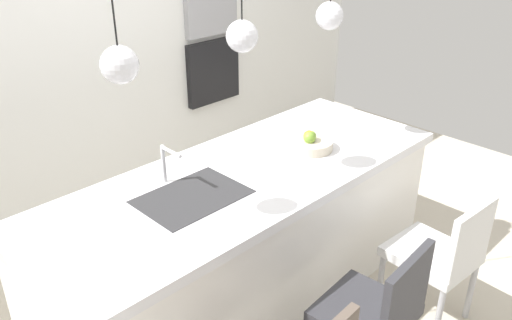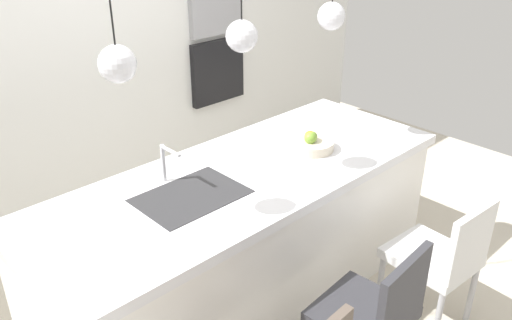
{
  "view_description": "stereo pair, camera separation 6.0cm",
  "coord_description": "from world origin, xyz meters",
  "views": [
    {
      "loc": [
        -1.86,
        -1.97,
        2.34
      ],
      "look_at": [
        0.1,
        0.0,
        0.95
      ],
      "focal_mm": 37.55,
      "sensor_mm": 36.0,
      "label": 1
    },
    {
      "loc": [
        -1.82,
        -2.01,
        2.34
      ],
      "look_at": [
        0.1,
        0.0,
        0.95
      ],
      "focal_mm": 37.55,
      "sensor_mm": 36.0,
      "label": 2
    }
  ],
  "objects": [
    {
      "name": "sink_basin",
      "position": [
        -0.38,
        0.0,
        0.89
      ],
      "size": [
        0.56,
        0.4,
        0.02
      ],
      "primitive_type": "cube",
      "color": "#2D2D30",
      "rests_on": "kitchen_island"
    },
    {
      "name": "chair_middle",
      "position": [
        0.0,
        -0.95,
        0.48
      ],
      "size": [
        0.48,
        0.47,
        0.86
      ],
      "color": "#333338",
      "rests_on": "ground"
    },
    {
      "name": "chair_far",
      "position": [
        0.66,
        -0.95,
        0.48
      ],
      "size": [
        0.44,
        0.49,
        0.85
      ],
      "color": "silver",
      "rests_on": "ground"
    },
    {
      "name": "fruit_bowl",
      "position": [
        0.52,
        -0.06,
        0.94
      ],
      "size": [
        0.28,
        0.28,
        0.13
      ],
      "color": "beige",
      "rests_on": "kitchen_island"
    },
    {
      "name": "microwave",
      "position": [
        1.13,
        1.58,
        1.41
      ],
      "size": [
        0.54,
        0.08,
        0.34
      ],
      "primitive_type": "cube",
      "color": "#9E9EA3",
      "rests_on": "back_wall"
    },
    {
      "name": "faucet",
      "position": [
        -0.38,
        0.21,
        1.04
      ],
      "size": [
        0.02,
        0.17,
        0.22
      ],
      "color": "silver",
      "rests_on": "kitchen_island"
    },
    {
      "name": "kitchen_island",
      "position": [
        0.0,
        0.0,
        0.45
      ],
      "size": [
        2.59,
        0.97,
        0.9
      ],
      "color": "white",
      "rests_on": "ground"
    },
    {
      "name": "pendant_light_left",
      "position": [
        -0.72,
        0.0,
        1.69
      ],
      "size": [
        0.17,
        0.17,
        0.77
      ],
      "color": "silver"
    },
    {
      "name": "floor",
      "position": [
        0.0,
        0.0,
        0.0
      ],
      "size": [
        6.6,
        6.6,
        0.0
      ],
      "primitive_type": "plane",
      "color": "beige",
      "rests_on": "ground"
    },
    {
      "name": "oven",
      "position": [
        1.13,
        1.58,
        0.91
      ],
      "size": [
        0.56,
        0.08,
        0.56
      ],
      "primitive_type": "cube",
      "color": "black",
      "rests_on": "back_wall"
    },
    {
      "name": "pendant_light_center",
      "position": [
        0.0,
        0.0,
        1.69
      ],
      "size": [
        0.17,
        0.17,
        0.77
      ],
      "color": "silver"
    },
    {
      "name": "back_wall",
      "position": [
        0.0,
        1.65,
        1.3
      ],
      "size": [
        6.0,
        0.1,
        2.6
      ],
      "primitive_type": "cube",
      "color": "white",
      "rests_on": "ground"
    },
    {
      "name": "pendant_light_right",
      "position": [
        0.72,
        0.0,
        1.69
      ],
      "size": [
        0.17,
        0.17,
        0.77
      ],
      "color": "silver"
    }
  ]
}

